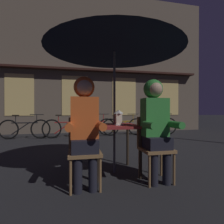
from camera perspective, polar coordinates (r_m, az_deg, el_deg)
ground_plane at (r=2.88m, az=0.76°, el=-19.00°), size 60.00×60.00×0.00m
cafe_table at (r=2.74m, az=0.76°, el=-6.30°), size 0.72×0.72×0.74m
patio_umbrella at (r=2.93m, az=0.77°, el=22.45°), size 2.10×2.10×2.31m
lantern at (r=2.65m, az=2.16°, el=-1.69°), size 0.11×0.11×0.23m
chair_left at (r=2.33m, az=-8.94°, el=-11.20°), size 0.40×0.40×0.87m
chair_right at (r=2.57m, az=13.32°, el=-10.12°), size 0.40×0.40×0.87m
person_left_hooded at (r=2.23m, az=-8.87°, el=-2.49°), size 0.45×0.56×1.40m
person_right_hooded at (r=2.48m, az=13.90°, el=-2.20°), size 0.45×0.56×1.40m
shopfront_building at (r=8.40m, az=-4.12°, el=15.18°), size 10.00×0.93×6.20m
bicycle_nearest at (r=6.66m, az=-26.47°, el=-4.86°), size 1.68×0.14×0.84m
bicycle_second at (r=6.44m, az=-14.42°, el=-5.01°), size 1.68×0.18×0.84m
bicycle_third at (r=6.74m, az=-6.06°, el=-4.74°), size 1.68×0.15×0.84m
bicycle_fourth at (r=6.83m, az=3.71°, el=-4.68°), size 1.68×0.08×0.84m
bicycle_fifth at (r=7.25m, az=14.90°, el=-4.39°), size 1.68×0.22×0.84m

